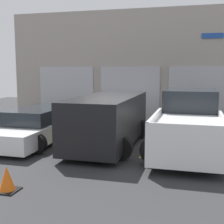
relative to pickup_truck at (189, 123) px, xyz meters
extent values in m
plane|color=#2D2D30|center=(-2.62, 1.14, -0.87)|extent=(28.00, 28.00, 0.00)
cube|color=#9E9389|center=(-2.62, 4.44, 1.78)|extent=(12.39, 0.60, 5.31)
cube|color=#ADADB2|center=(-6.02, 4.10, 0.48)|extent=(2.80, 0.08, 2.70)
cube|color=#ADADB2|center=(-2.82, 4.10, 0.48)|extent=(2.80, 0.08, 2.70)
cube|color=#ADADB2|center=(0.38, 4.10, 0.48)|extent=(2.80, 0.08, 2.70)
cube|color=#1E4799|center=(0.79, 4.11, 3.13)|extent=(0.90, 0.03, 0.22)
cube|color=white|center=(0.00, -0.33, -0.19)|extent=(1.90, 5.30, 0.93)
cube|color=#1E2328|center=(0.00, 1.13, 0.64)|extent=(1.75, 2.39, 0.73)
cube|color=white|center=(-0.91, -1.52, 0.37)|extent=(0.08, 2.92, 0.18)
cube|color=white|center=(0.91, -1.52, 0.37)|extent=(0.08, 2.92, 0.18)
cube|color=white|center=(0.00, -2.94, 0.37)|extent=(1.90, 0.08, 0.18)
cylinder|color=black|center=(-0.84, 1.32, -0.47)|extent=(0.80, 0.22, 0.80)
cylinder|color=black|center=(0.84, 1.32, -0.47)|extent=(0.80, 0.22, 0.80)
cylinder|color=black|center=(-0.84, -1.97, -0.47)|extent=(0.80, 0.22, 0.80)
cylinder|color=black|center=(0.84, -1.97, -0.47)|extent=(0.80, 0.22, 0.80)
cube|color=white|center=(-5.24, -0.33, -0.45)|extent=(1.73, 4.78, 0.56)
cube|color=#1E2328|center=(-5.24, -0.21, 0.08)|extent=(1.52, 2.63, 0.49)
cylinder|color=black|center=(-5.99, 1.15, -0.56)|extent=(0.63, 0.22, 0.63)
cylinder|color=black|center=(-4.48, 1.15, -0.56)|extent=(0.63, 0.22, 0.63)
cylinder|color=black|center=(-4.48, -1.81, -0.56)|extent=(0.63, 0.22, 0.63)
cube|color=black|center=(-2.62, -0.33, 0.07)|extent=(1.78, 4.76, 1.52)
cube|color=#1E2328|center=(-2.62, 2.00, 0.59)|extent=(1.60, 0.06, 0.28)
cylinder|color=black|center=(-3.40, 1.15, -0.52)|extent=(0.71, 0.22, 0.71)
cylinder|color=black|center=(-1.84, 1.15, -0.52)|extent=(0.71, 0.22, 0.71)
cylinder|color=black|center=(-3.40, -1.80, -0.52)|extent=(0.71, 0.22, 0.71)
cylinder|color=black|center=(-1.84, -1.80, -0.52)|extent=(0.71, 0.22, 0.71)
cube|color=gold|center=(-6.55, -0.33, -0.87)|extent=(0.12, 2.20, 0.01)
cube|color=gold|center=(-3.93, -0.33, -0.87)|extent=(0.12, 2.20, 0.01)
cube|color=gold|center=(-1.31, -0.33, -0.87)|extent=(0.12, 2.20, 0.01)
cube|color=black|center=(-3.63, -4.65, -0.86)|extent=(0.47, 0.47, 0.03)
cone|color=orange|center=(-3.63, -4.65, -0.60)|extent=(0.36, 0.36, 0.55)
camera|label=1|loc=(0.19, -10.21, 1.72)|focal=50.00mm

